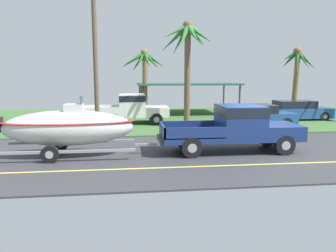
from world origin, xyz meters
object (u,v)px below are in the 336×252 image
Objects in this scene: carport_awning at (187,84)px; palm_tree_far_left at (187,47)px; parked_pickup_background at (132,108)px; parked_sedan_far at (296,111)px; parked_sedan_near at (255,116)px; boat_on_trailer at (68,128)px; palm_tree_near_left at (297,66)px; pickup_truck_towing at (239,126)px; utility_pole at (95,59)px; palm_tree_mid at (144,66)px.

carport_awning is 1.26× the size of palm_tree_far_left.
parked_sedan_far is (11.50, 0.53, -0.39)m from parked_pickup_background.
parked_pickup_background reaches higher than parked_sedan_near.
boat_on_trailer is 20.93m from palm_tree_near_left.
palm_tree_near_left is (9.29, 12.97, 2.79)m from pickup_truck_towing.
palm_tree_far_left is (-4.22, 0.09, 4.08)m from parked_sedan_near.
parked_sedan_near is 7.79m from carport_awning.
parked_sedan_far is (14.06, 8.65, -0.46)m from boat_on_trailer.
palm_tree_far_left is (-1.12, 6.11, 3.69)m from pickup_truck_towing.
pickup_truck_towing is at bearing -35.18° from utility_pole.
utility_pole is at bearing -169.78° from parked_sedan_near.
parked_sedan_near is 4.84m from parked_sedan_far.
carport_awning reaches higher than parked_sedan_far.
palm_tree_near_left is 1.08× the size of palm_tree_mid.
parked_sedan_far is 8.46m from carport_awning.
utility_pole is (-2.81, -6.86, 0.15)m from palm_tree_mid.
palm_tree_mid is at bearing 166.36° from parked_sedan_far.
palm_tree_mid reaches higher than pickup_truck_towing.
palm_tree_mid is 7.42m from utility_pole.
palm_tree_far_left is at bearing 19.24° from utility_pole.
carport_awning is 1.46× the size of palm_tree_near_left.
parked_sedan_far is at bearing -116.28° from palm_tree_near_left.
parked_pickup_background is 1.21× the size of parked_sedan_far.
utility_pole is (-1.83, -3.78, 2.91)m from parked_pickup_background.
carport_awning is (-7.05, 4.34, 1.74)m from parked_sedan_far.
parked_sedan_near is 0.91× the size of palm_tree_mid.
carport_awning is at bearing 113.18° from parked_sedan_near.
pickup_truck_towing is 1.10× the size of palm_tree_near_left.
parked_pickup_background is at bearing -107.72° from palm_tree_mid.
palm_tree_near_left reaches higher than parked_pickup_background.
carport_awning is 10.80m from utility_pole.
parked_pickup_background is 1.03× the size of palm_tree_near_left.
palm_tree_far_left reaches higher than parked_sedan_near.
palm_tree_far_left is 0.82× the size of utility_pole.
palm_tree_mid reaches higher than parked_sedan_far.
palm_tree_far_left reaches higher than parked_pickup_background.
parked_pickup_background is at bearing 164.18° from parked_sedan_near.
pickup_truck_towing is 16.20m from palm_tree_near_left.
parked_pickup_background is 7.74m from parked_sedan_near.
utility_pole reaches higher than parked_pickup_background.
palm_tree_far_left reaches higher than boat_on_trailer.
palm_tree_near_left reaches higher than carport_awning.
carport_awning is at bearing 79.88° from palm_tree_far_left.
boat_on_trailer is at bearing -133.45° from palm_tree_far_left.
parked_sedan_near is (3.10, 6.02, -0.39)m from pickup_truck_towing.
boat_on_trailer is 1.13× the size of parked_pickup_background.
parked_pickup_background is at bearing 147.96° from palm_tree_far_left.
parked_pickup_background is 1.22× the size of parked_sedan_near.
parked_sedan_far is at bearing 17.91° from utility_pole.
palm_tree_mid reaches higher than parked_sedan_near.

